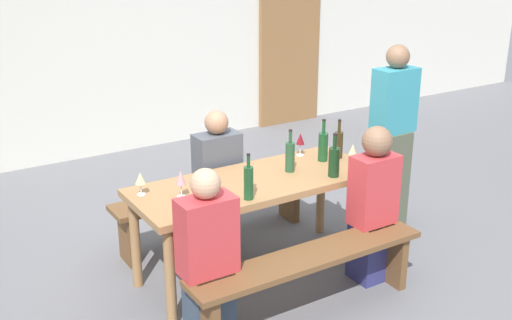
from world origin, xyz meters
TOP-DOWN VIEW (x-y plane):
  - ground_plane at (0.00, 0.00)m, footprint 24.00×24.00m
  - back_wall at (0.00, 3.30)m, footprint 14.00×0.20m
  - wooden_door at (2.49, 3.16)m, footprint 0.90×0.06m
  - tasting_table at (0.00, 0.00)m, footprint 1.81×0.71m
  - bench_near at (0.00, -0.65)m, footprint 1.71×0.30m
  - bench_far at (0.00, 0.65)m, footprint 1.71×0.30m
  - wine_bottle_0 at (0.65, 0.07)m, footprint 0.07×0.07m
  - wine_bottle_1 at (0.30, 0.01)m, footprint 0.07×0.07m
  - wine_bottle_2 at (0.79, 0.06)m, footprint 0.07×0.07m
  - wine_bottle_3 at (0.51, -0.24)m, footprint 0.08×0.08m
  - wine_bottle_4 at (-0.22, -0.27)m, footprint 0.06×0.06m
  - wine_glass_0 at (-0.80, 0.18)m, footprint 0.07×0.07m
  - wine_glass_1 at (0.78, -0.13)m, footprint 0.07×0.07m
  - wine_glass_2 at (-0.59, -0.00)m, footprint 0.07×0.07m
  - wine_glass_3 at (0.57, 0.26)m, footprint 0.07×0.07m
  - seated_guest_near_0 at (-0.66, -0.50)m, footprint 0.35×0.24m
  - seated_guest_near_1 at (0.67, -0.50)m, footprint 0.33×0.24m
  - seated_guest_far_0 at (-0.04, 0.50)m, footprint 0.35×0.24m
  - standing_host at (1.38, 0.08)m, footprint 0.35×0.24m

SIDE VIEW (x-z plane):
  - ground_plane at x=0.00m, z-range 0.00..0.00m
  - bench_near at x=0.00m, z-range 0.12..0.57m
  - bench_far at x=0.00m, z-range 0.12..0.57m
  - seated_guest_near_0 at x=-0.66m, z-range -0.03..1.10m
  - seated_guest_far_0 at x=-0.04m, z-range -0.03..1.12m
  - seated_guest_near_1 at x=0.67m, z-range -0.01..1.16m
  - tasting_table at x=0.00m, z-range 0.28..1.03m
  - standing_host at x=1.38m, z-range -0.02..1.56m
  - wine_bottle_2 at x=0.79m, z-range 0.71..1.02m
  - wine_glass_0 at x=-0.80m, z-range 0.78..0.94m
  - wine_bottle_3 at x=0.51m, z-range 0.70..1.03m
  - wine_glass_1 at x=0.78m, z-range 0.78..0.95m
  - wine_bottle_1 at x=0.30m, z-range 0.71..1.03m
  - wine_bottle_0 at x=0.65m, z-range 0.70..1.04m
  - wine_bottle_4 at x=-0.22m, z-range 0.71..1.03m
  - wine_glass_3 at x=0.57m, z-range 0.79..0.97m
  - wine_glass_2 at x=-0.59m, z-range 0.79..0.98m
  - wooden_door at x=2.49m, z-range 0.00..2.10m
  - back_wall at x=0.00m, z-range 0.00..3.20m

